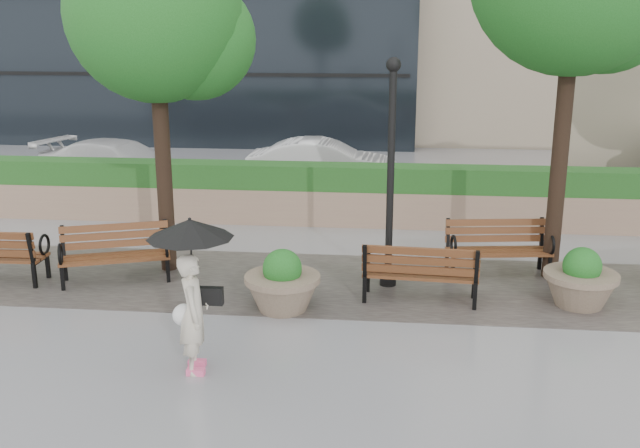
# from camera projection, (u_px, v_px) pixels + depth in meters

# --- Properties ---
(ground) EXTENTS (100.00, 100.00, 0.00)m
(ground) POSITION_uv_depth(u_px,v_px,m) (368.00, 363.00, 9.43)
(ground) COLOR gray
(ground) RESTS_ON ground
(cobble_strip) EXTENTS (28.00, 3.20, 0.01)m
(cobble_strip) POSITION_uv_depth(u_px,v_px,m) (375.00, 285.00, 12.31)
(cobble_strip) COLOR #383330
(cobble_strip) RESTS_ON ground
(hedge_wall) EXTENTS (24.00, 0.80, 1.35)m
(hedge_wall) POSITION_uv_depth(u_px,v_px,m) (381.00, 196.00, 15.97)
(hedge_wall) COLOR #94785F
(hedge_wall) RESTS_ON ground
(asphalt_street) EXTENTS (40.00, 7.00, 0.00)m
(asphalt_street) POSITION_uv_depth(u_px,v_px,m) (384.00, 187.00, 19.98)
(asphalt_street) COLOR black
(asphalt_street) RESTS_ON ground
(bench_1) EXTENTS (1.96, 1.30, 0.99)m
(bench_1) POSITION_uv_depth(u_px,v_px,m) (116.00, 266.00, 12.41)
(bench_1) COLOR brown
(bench_1) RESTS_ON ground
(bench_2) EXTENTS (1.88, 0.85, 0.98)m
(bench_2) POSITION_uv_depth(u_px,v_px,m) (420.00, 284.00, 11.51)
(bench_2) COLOR brown
(bench_2) RESTS_ON ground
(bench_3) EXTENTS (1.89, 0.97, 0.97)m
(bench_3) POSITION_uv_depth(u_px,v_px,m) (497.00, 259.00, 12.76)
(bench_3) COLOR brown
(bench_3) RESTS_ON ground
(planter_left) EXTENTS (1.19, 1.19, 1.00)m
(planter_left) POSITION_uv_depth(u_px,v_px,m) (283.00, 287.00, 11.12)
(planter_left) COLOR #7F6B56
(planter_left) RESTS_ON ground
(planter_right) EXTENTS (1.16, 1.16, 0.97)m
(planter_right) POSITION_uv_depth(u_px,v_px,m) (580.00, 283.00, 11.28)
(planter_right) COLOR #7F6B56
(planter_right) RESTS_ON ground
(lamppost) EXTENTS (0.28, 0.28, 3.85)m
(lamppost) POSITION_uv_depth(u_px,v_px,m) (390.00, 190.00, 11.86)
(lamppost) COLOR black
(lamppost) RESTS_ON ground
(tree_0) EXTENTS (3.14, 2.98, 6.02)m
(tree_0) POSITION_uv_depth(u_px,v_px,m) (165.00, 21.00, 12.03)
(tree_0) COLOR black
(tree_0) RESTS_ON ground
(car_left) EXTENTS (5.09, 3.08, 1.38)m
(car_left) POSITION_uv_depth(u_px,v_px,m) (121.00, 166.00, 19.24)
(car_left) COLOR silver
(car_left) RESTS_ON ground
(car_right) EXTENTS (4.15, 1.48, 1.36)m
(car_right) POSITION_uv_depth(u_px,v_px,m) (324.00, 164.00, 19.59)
(car_right) COLOR silver
(car_right) RESTS_ON ground
(pedestrian) EXTENTS (1.09, 1.09, 2.00)m
(pedestrian) POSITION_uv_depth(u_px,v_px,m) (192.00, 281.00, 8.95)
(pedestrian) COLOR beige
(pedestrian) RESTS_ON ground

